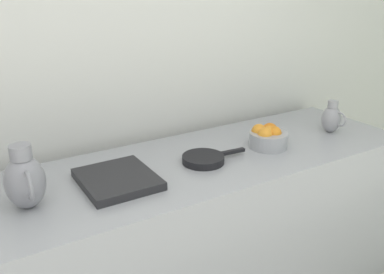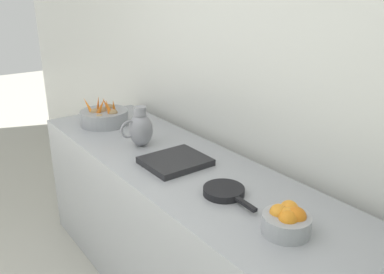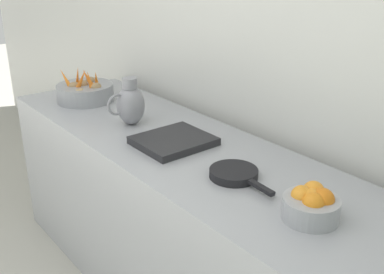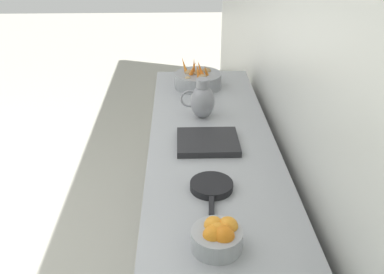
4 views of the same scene
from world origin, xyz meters
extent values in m
cube|color=silver|center=(-1.95, 0.55, 1.50)|extent=(0.10, 9.05, 3.00)
cube|color=#9EA0A5|center=(-1.48, 0.05, 0.45)|extent=(0.71, 2.82, 0.91)
cylinder|color=gray|center=(-1.44, -1.02, 0.96)|extent=(0.34, 0.34, 0.10)
torus|color=gray|center=(-1.44, -1.02, 0.91)|extent=(0.20, 0.20, 0.01)
cone|color=orange|center=(-1.46, -1.00, 1.05)|extent=(0.08, 0.09, 0.13)
cone|color=orange|center=(-1.41, -1.04, 1.05)|extent=(0.03, 0.06, 0.14)
cone|color=orange|center=(-1.34, -1.06, 1.05)|extent=(0.08, 0.09, 0.13)
cone|color=orange|center=(-1.49, -0.97, 1.04)|extent=(0.06, 0.08, 0.12)
cone|color=orange|center=(-1.40, -0.97, 1.05)|extent=(0.08, 0.10, 0.14)
cone|color=orange|center=(-1.44, -0.93, 1.05)|extent=(0.07, 0.06, 0.13)
ellipsoid|color=#9E7F56|center=(-1.43, -1.01, 1.01)|extent=(0.06, 0.05, 0.04)
ellipsoid|color=#9E7F56|center=(-1.50, -1.07, 1.01)|extent=(0.07, 0.06, 0.05)
ellipsoid|color=#9E7F56|center=(-1.44, -1.04, 1.01)|extent=(0.06, 0.05, 0.05)
ellipsoid|color=#9E7F56|center=(-1.38, -1.03, 1.01)|extent=(0.07, 0.06, 0.05)
ellipsoid|color=#9E7F56|center=(-1.47, -0.92, 1.01)|extent=(0.07, 0.06, 0.05)
ellipsoid|color=tan|center=(-1.36, -0.93, 1.00)|extent=(0.05, 0.04, 0.04)
cylinder|color=#9EA0A5|center=(-1.43, 0.70, 0.95)|extent=(0.20, 0.20, 0.08)
sphere|color=orange|center=(-1.46, 0.73, 0.98)|extent=(0.08, 0.08, 0.08)
sphere|color=orange|center=(-1.42, 0.66, 0.98)|extent=(0.08, 0.08, 0.08)
sphere|color=orange|center=(-1.48, 0.67, 0.98)|extent=(0.08, 0.08, 0.08)
sphere|color=orange|center=(-1.42, 0.72, 0.98)|extent=(0.08, 0.08, 0.08)
sphere|color=orange|center=(-1.44, 0.70, 0.98)|extent=(0.07, 0.07, 0.07)
ellipsoid|color=gray|center=(-1.44, -0.49, 1.01)|extent=(0.15, 0.15, 0.21)
cylinder|color=gray|center=(-1.44, -0.49, 1.13)|extent=(0.08, 0.08, 0.06)
torus|color=gray|center=(-1.36, -0.49, 1.03)|extent=(0.11, 0.01, 0.11)
cube|color=#232326|center=(-1.45, -0.13, 0.92)|extent=(0.34, 0.30, 0.04)
cylinder|color=black|center=(-1.44, 0.30, 0.92)|extent=(0.20, 0.20, 0.03)
cube|color=black|center=(-1.43, 0.47, 0.93)|extent=(0.03, 0.13, 0.02)
camera|label=1|loc=(0.05, -0.68, 1.70)|focal=38.44mm
camera|label=2|loc=(-0.29, 1.60, 1.85)|focal=37.73mm
camera|label=3|loc=(-0.24, 1.53, 1.78)|focal=43.54mm
camera|label=4|loc=(-1.30, 1.98, 2.06)|focal=40.48mm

